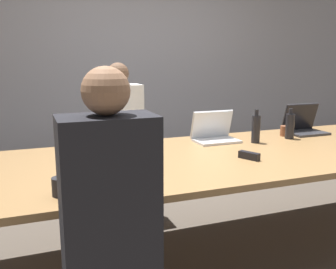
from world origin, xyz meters
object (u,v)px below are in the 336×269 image
at_px(laptop_far_midleft, 126,137).
at_px(stapler, 249,156).
at_px(laptop_near_left, 112,181).
at_px(person_far_midleft, 120,144).
at_px(laptop_far_right, 303,125).
at_px(bottle_far_right, 290,126).
at_px(cup_near_left, 61,186).
at_px(cup_far_midleft, 95,142).
at_px(person_near_left, 111,238).
at_px(bottle_far_center, 256,129).
at_px(cup_far_right, 285,131).
at_px(laptop_far_center, 214,132).

bearing_deg(laptop_far_midleft, stapler, -45.70).
height_order(laptop_near_left, person_far_midleft, person_far_midleft).
relative_size(laptop_far_right, bottle_far_right, 1.36).
xyz_separation_m(cup_near_left, cup_far_midleft, (0.33, 0.93, 0.00)).
relative_size(bottle_far_right, cup_far_midleft, 2.56).
distance_m(laptop_far_right, person_far_midleft, 1.69).
xyz_separation_m(person_near_left, laptop_far_midleft, (0.42, 1.33, 0.15)).
bearing_deg(bottle_far_center, laptop_near_left, -151.15).
distance_m(cup_near_left, stapler, 1.29).
distance_m(bottle_far_right, cup_far_midleft, 1.64).
relative_size(laptop_near_left, stapler, 2.27).
distance_m(person_near_left, laptop_far_midleft, 1.41).
height_order(cup_near_left, laptop_far_right, laptop_far_right).
xyz_separation_m(person_near_left, bottle_far_center, (1.43, 1.06, 0.20)).
distance_m(laptop_near_left, stapler, 1.06).
bearing_deg(laptop_far_right, laptop_near_left, -154.77).
relative_size(cup_near_left, laptop_far_right, 0.26).
distance_m(cup_far_right, bottle_far_right, 0.13).
xyz_separation_m(cup_far_right, stapler, (-0.73, -0.56, -0.02)).
bearing_deg(bottle_far_right, stapler, -146.74).
height_order(cup_near_left, bottle_far_center, bottle_far_center).
xyz_separation_m(laptop_near_left, person_far_midleft, (0.38, 1.45, -0.16)).
distance_m(laptop_near_left, cup_far_right, 1.96).
bearing_deg(cup_far_right, person_far_midleft, 157.32).
relative_size(laptop_far_midleft, cup_far_midleft, 3.41).
bearing_deg(laptop_far_right, stapler, -147.58).
height_order(laptop_near_left, laptop_far_center, laptop_far_center).
xyz_separation_m(cup_far_right, cup_far_midleft, (-1.66, 0.11, 0.01)).
bearing_deg(person_far_midleft, person_near_left, -104.79).
xyz_separation_m(laptop_near_left, stapler, (1.02, 0.32, -0.04)).
relative_size(laptop_far_center, person_far_midleft, 0.26).
relative_size(cup_near_left, laptop_far_center, 0.26).
distance_m(cup_near_left, person_far_midleft, 1.53).
relative_size(cup_far_right, bottle_far_right, 0.35).
bearing_deg(cup_near_left, bottle_far_center, 23.17).
distance_m(bottle_far_center, laptop_far_right, 0.67).
bearing_deg(laptop_near_left, laptop_far_midleft, -108.09).
bearing_deg(person_near_left, cup_near_left, -66.22).
bearing_deg(bottle_far_right, person_far_midleft, 153.03).
height_order(person_near_left, stapler, person_near_left).
bearing_deg(cup_far_midleft, laptop_far_right, -1.53).
bearing_deg(laptop_far_center, cup_far_right, -3.16).
bearing_deg(stapler, laptop_near_left, 173.22).
relative_size(person_near_left, bottle_far_center, 5.21).
xyz_separation_m(cup_near_left, stapler, (1.26, 0.26, -0.02)).
distance_m(laptop_far_right, bottle_far_right, 0.32).
xyz_separation_m(person_near_left, cup_far_right, (1.83, 1.20, 0.13)).
bearing_deg(cup_far_midleft, laptop_far_midleft, 7.03).
height_order(cup_far_right, stapler, cup_far_right).
height_order(laptop_far_center, stapler, laptop_far_center).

